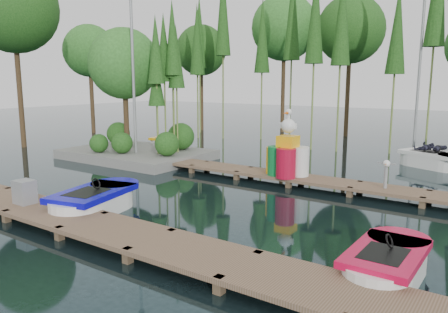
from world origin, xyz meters
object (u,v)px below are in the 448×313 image
Objects in this scene: yellow_barrel at (275,160)px; drum_cluster at (288,157)px; island at (134,87)px; boat_yellow_far at (170,143)px; boat_blue at (95,202)px; utility_cabinet at (25,192)px; boat_red at (387,265)px.

yellow_barrel is 0.41× the size of drum_cluster.
boat_yellow_far is at bearing 101.80° from island.
island is at bearing 115.94° from boat_blue.
utility_cabinet is (-1.34, -1.14, 0.32)m from boat_blue.
island reaches higher than yellow_barrel.
island is 10.98× the size of utility_cabinet.
yellow_barrel is (3.57, 7.00, 0.15)m from utility_cabinet.
utility_cabinet is at bearing -53.88° from boat_yellow_far.
drum_cluster is at bearing -11.39° from boat_yellow_far.
utility_cabinet is 7.99m from drum_cluster.
boat_blue is 6.29m from yellow_barrel.
boat_yellow_far is at bearing 145.81° from boat_red.
yellow_barrel is (2.23, 5.86, 0.47)m from boat_blue.
utility_cabinet is at bearing -169.42° from boat_red.
utility_cabinet is 7.86m from yellow_barrel.
drum_cluster reaches higher than utility_cabinet.
drum_cluster is (2.78, 5.70, 0.67)m from boat_blue.
boat_yellow_far is at bearing 155.02° from yellow_barrel.
boat_red is at bearing -9.60° from boat_blue.
drum_cluster reaches higher than boat_blue.
boat_red is at bearing -49.06° from drum_cluster.
yellow_barrel reaches higher than utility_cabinet.
boat_blue is at bearing -45.39° from boat_yellow_far.
boat_yellow_far reaches higher than utility_cabinet.
boat_yellow_far is 2.80× the size of yellow_barrel.
island is at bearing -65.15° from boat_yellow_far.
yellow_barrel is at bearing -5.99° from island.
yellow_barrel is (7.54, -0.79, -2.43)m from island.
utility_cabinet is (4.60, -10.80, 0.35)m from boat_yellow_far.
boat_blue is (5.31, -6.65, -2.90)m from island.
island is 8.45m from drum_cluster.
island reaches higher than utility_cabinet.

